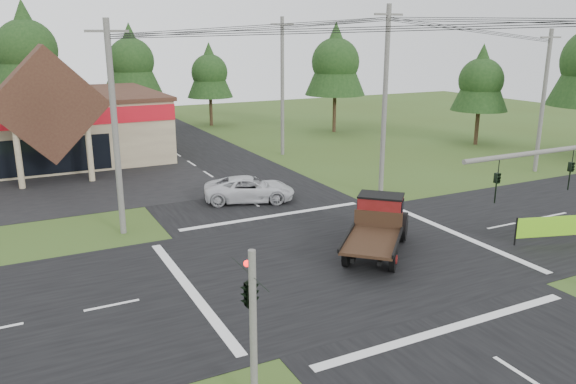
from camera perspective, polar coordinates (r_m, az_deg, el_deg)
ground at (r=25.50m, az=5.36°, el=-6.81°), size 120.00×120.00×0.00m
road_ns at (r=25.50m, az=5.36°, el=-6.79°), size 12.00×120.00×0.02m
road_ew at (r=25.49m, az=5.36°, el=-6.79°), size 120.00×12.00×0.02m
traffic_signal_corner at (r=14.91m, az=-3.91°, el=-8.82°), size 0.53×2.48×4.40m
utility_pole_nw at (r=28.58m, az=-17.18°, el=6.24°), size 2.00×0.30×10.50m
utility_pole_ne at (r=34.94m, az=9.80°, el=9.11°), size 2.00×0.30×11.50m
utility_pole_far at (r=44.75m, az=24.50°, el=8.48°), size 2.00×0.30×10.20m
utility_pole_n at (r=46.88m, az=-0.58°, el=10.73°), size 2.00×0.30×11.20m
tree_row_c at (r=60.93m, az=-25.06°, el=13.24°), size 7.28×7.28×13.13m
tree_row_d at (r=63.20m, az=-15.69°, el=12.91°), size 6.16×6.16×11.11m
tree_row_e at (r=63.46m, az=-7.98°, el=12.11°), size 5.04×5.04×9.09m
tree_side_ne at (r=58.62m, az=4.85°, el=13.25°), size 6.16×6.16×11.11m
tree_side_e_near at (r=54.29m, az=19.04°, el=10.87°), size 5.04×5.04×9.09m
antique_flatbed_truck at (r=25.86m, az=8.95°, el=-3.60°), size 5.91×6.01×2.55m
roadside_banner at (r=29.95m, az=25.41°, el=-3.44°), size 3.97×1.32×1.40m
white_pickup at (r=33.99m, az=-3.94°, el=0.30°), size 5.95×4.24×1.51m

